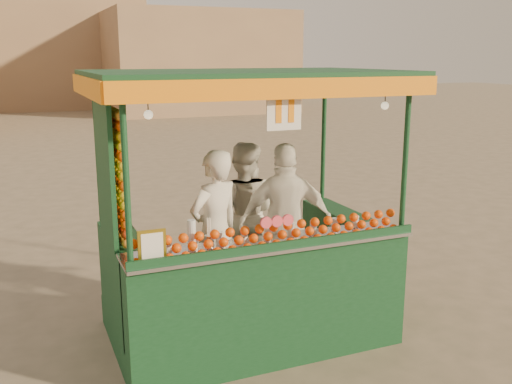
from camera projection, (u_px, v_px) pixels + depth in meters
name	position (u px, v px, depth m)	size (l,w,h in m)	color
ground	(241.00, 325.00, 6.18)	(90.00, 90.00, 0.00)	brown
building_right	(198.00, 62.00, 29.80)	(9.00, 6.00, 5.00)	#997757
building_center	(7.00, 43.00, 31.57)	(14.00, 7.00, 7.00)	#997757
juice_cart	(244.00, 258.00, 5.68)	(2.93, 1.90, 2.66)	#0E361A
vendor_left	(215.00, 231.00, 5.68)	(0.69, 0.58, 1.62)	silver
vendor_middle	(243.00, 213.00, 6.41)	(0.96, 0.88, 1.58)	silver
vendor_right	(286.00, 223.00, 5.93)	(1.04, 0.67, 1.64)	white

